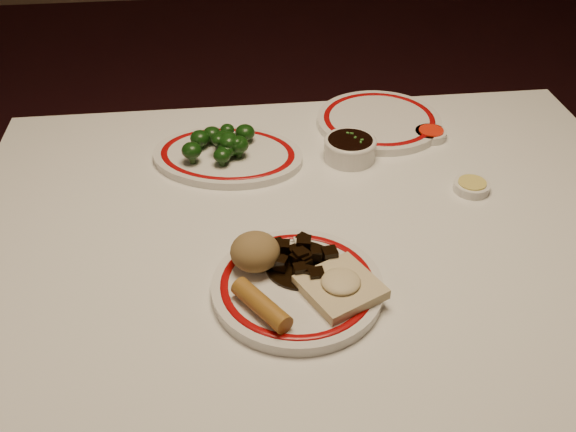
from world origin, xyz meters
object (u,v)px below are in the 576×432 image
(rice_mound, at_px, (255,252))
(spring_roll, at_px, (261,305))
(dining_table, at_px, (320,267))
(broccoli_pile, at_px, (225,142))
(stirfry_heap, at_px, (300,259))
(fried_wonton, at_px, (341,286))
(broccoli_plate, at_px, (228,156))
(main_plate, at_px, (297,287))
(soy_bowl, at_px, (350,149))

(rice_mound, bearing_deg, spring_roll, -89.49)
(dining_table, height_order, broccoli_pile, broccoli_pile)
(dining_table, bearing_deg, stirfry_heap, -114.45)
(broccoli_pile, bearing_deg, fried_wonton, -69.71)
(rice_mound, relative_size, broccoli_pile, 0.53)
(broccoli_plate, bearing_deg, spring_roll, -86.06)
(dining_table, distance_m, spring_roll, 0.27)
(dining_table, relative_size, rice_mound, 16.08)
(stirfry_heap, bearing_deg, broccoli_plate, 105.79)
(fried_wonton, bearing_deg, rice_mound, 148.89)
(main_plate, distance_m, soy_bowl, 0.39)
(main_plate, bearing_deg, fried_wonton, -22.98)
(broccoli_plate, relative_size, soy_bowl, 3.37)
(spring_roll, relative_size, stirfry_heap, 0.93)
(rice_mound, height_order, stirfry_heap, rice_mound)
(fried_wonton, height_order, broccoli_plate, fried_wonton)
(stirfry_heap, relative_size, soy_bowl, 1.12)
(main_plate, relative_size, rice_mound, 4.40)
(dining_table, xyz_separation_m, rice_mound, (-0.12, -0.11, 0.14))
(rice_mound, xyz_separation_m, fried_wonton, (0.12, -0.07, -0.02))
(dining_table, bearing_deg, broccoli_pile, 123.59)
(dining_table, distance_m, broccoli_plate, 0.29)
(dining_table, xyz_separation_m, main_plate, (-0.06, -0.15, 0.10))
(stirfry_heap, height_order, soy_bowl, stirfry_heap)
(main_plate, xyz_separation_m, fried_wonton, (0.06, -0.02, 0.02))
(dining_table, relative_size, broccoli_plate, 3.60)
(spring_roll, distance_m, broccoli_plate, 0.43)
(main_plate, xyz_separation_m, rice_mound, (-0.06, 0.05, 0.03))
(rice_mound, bearing_deg, stirfry_heap, -5.05)
(rice_mound, bearing_deg, broccoli_pile, 95.64)
(fried_wonton, bearing_deg, soy_bowl, 76.99)
(main_plate, height_order, broccoli_plate, main_plate)
(main_plate, height_order, fried_wonton, fried_wonton)
(spring_roll, relative_size, soy_bowl, 1.04)
(main_plate, xyz_separation_m, broccoli_plate, (-0.09, 0.38, -0.00))
(stirfry_heap, xyz_separation_m, broccoli_plate, (-0.10, 0.34, -0.02))
(main_plate, bearing_deg, broccoli_pile, 103.45)
(spring_roll, bearing_deg, main_plate, 9.44)
(fried_wonton, height_order, stirfry_heap, stirfry_heap)
(rice_mound, bearing_deg, soy_bowl, 56.72)
(soy_bowl, bearing_deg, dining_table, -112.81)
(broccoli_plate, bearing_deg, stirfry_heap, -74.21)
(rice_mound, xyz_separation_m, broccoli_plate, (-0.03, 0.33, -0.04))
(main_plate, xyz_separation_m, spring_roll, (-0.06, -0.05, 0.02))
(soy_bowl, bearing_deg, spring_roll, -116.40)
(main_plate, bearing_deg, soy_bowl, 67.64)
(main_plate, distance_m, rice_mound, 0.08)
(stirfry_heap, height_order, broccoli_plate, stirfry_heap)
(stirfry_heap, bearing_deg, rice_mound, 174.95)
(dining_table, height_order, rice_mound, rice_mound)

